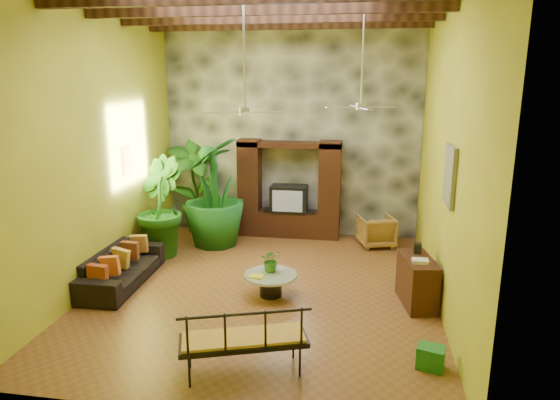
% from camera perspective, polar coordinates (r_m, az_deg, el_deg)
% --- Properties ---
extents(ground, '(7.00, 7.00, 0.00)m').
position_cam_1_polar(ground, '(9.16, -1.86, -10.10)').
color(ground, brown).
rests_on(ground, ground).
extents(back_wall, '(6.00, 0.02, 5.00)m').
position_cam_1_polar(back_wall, '(11.88, 1.33, 8.03)').
color(back_wall, '#999722').
rests_on(back_wall, ground).
extents(left_wall, '(0.02, 7.00, 5.00)m').
position_cam_1_polar(left_wall, '(9.50, -20.12, 5.65)').
color(left_wall, '#999722').
rests_on(left_wall, ground).
extents(right_wall, '(0.02, 7.00, 5.00)m').
position_cam_1_polar(right_wall, '(8.40, 18.58, 4.77)').
color(right_wall, '#999722').
rests_on(right_wall, ground).
extents(stone_accent_wall, '(5.98, 0.10, 4.98)m').
position_cam_1_polar(stone_accent_wall, '(11.82, 1.29, 8.00)').
color(stone_accent_wall, '#33353A').
rests_on(stone_accent_wall, ground).
extents(ceiling_beams, '(5.95, 5.36, 0.22)m').
position_cam_1_polar(ceiling_beams, '(8.42, -2.13, 21.08)').
color(ceiling_beams, '#3B2012').
rests_on(ceiling_beams, ceiling).
extents(entertainment_center, '(2.40, 0.55, 2.30)m').
position_cam_1_polar(entertainment_center, '(11.79, 1.05, 0.41)').
color(entertainment_center, black).
rests_on(entertainment_center, ground).
extents(ceiling_fan_front, '(1.28, 1.28, 1.86)m').
position_cam_1_polar(ceiling_fan_front, '(8.02, -4.05, 11.54)').
color(ceiling_fan_front, '#BCBCC1').
rests_on(ceiling_fan_front, ceiling).
extents(ceiling_fan_back, '(1.28, 1.28, 1.86)m').
position_cam_1_polar(ceiling_fan_back, '(9.40, 9.26, 11.77)').
color(ceiling_fan_back, '#BCBCC1').
rests_on(ceiling_fan_back, ceiling).
extents(wall_art_mask, '(0.06, 0.32, 0.55)m').
position_cam_1_polar(wall_art_mask, '(10.41, -17.09, 4.33)').
color(wall_art_mask, gold).
rests_on(wall_art_mask, left_wall).
extents(wall_art_painting, '(0.06, 0.70, 0.90)m').
position_cam_1_polar(wall_art_painting, '(7.85, 18.85, 2.65)').
color(wall_art_painting, teal).
rests_on(wall_art_painting, right_wall).
extents(sofa, '(0.92, 2.22, 0.64)m').
position_cam_1_polar(sofa, '(9.72, -17.73, -7.29)').
color(sofa, black).
rests_on(sofa, ground).
extents(wicker_armchair, '(0.93, 0.94, 0.69)m').
position_cam_1_polar(wicker_armchair, '(11.45, 10.93, -3.49)').
color(wicker_armchair, brown).
rests_on(wicker_armchair, ground).
extents(tall_plant_a, '(1.44, 1.20, 2.35)m').
position_cam_1_polar(tall_plant_a, '(12.30, -9.80, 1.78)').
color(tall_plant_a, '#215E18').
rests_on(tall_plant_a, ground).
extents(tall_plant_b, '(1.41, 1.48, 2.11)m').
position_cam_1_polar(tall_plant_b, '(10.82, -13.73, -0.76)').
color(tall_plant_b, '#1E6219').
rests_on(tall_plant_b, ground).
extents(tall_plant_c, '(1.42, 1.42, 2.44)m').
position_cam_1_polar(tall_plant_c, '(11.19, -7.52, 0.89)').
color(tall_plant_c, '#175A1C').
rests_on(tall_plant_c, ground).
extents(coffee_table, '(0.92, 0.92, 0.40)m').
position_cam_1_polar(coffee_table, '(8.80, -1.08, -9.33)').
color(coffee_table, black).
rests_on(coffee_table, ground).
extents(centerpiece_plant, '(0.42, 0.38, 0.42)m').
position_cam_1_polar(centerpiece_plant, '(8.78, -0.99, -6.88)').
color(centerpiece_plant, '#2F6C1C').
rests_on(centerpiece_plant, coffee_table).
extents(yellow_tray, '(0.27, 0.21, 0.03)m').
position_cam_1_polar(yellow_tray, '(8.63, -2.72, -8.71)').
color(yellow_tray, yellow).
rests_on(yellow_tray, coffee_table).
extents(iron_bench, '(1.72, 1.10, 0.57)m').
position_cam_1_polar(iron_bench, '(6.55, -4.36, -15.44)').
color(iron_bench, black).
rests_on(iron_bench, ground).
extents(side_console, '(0.64, 1.09, 0.82)m').
position_cam_1_polar(side_console, '(8.74, 15.40, -8.96)').
color(side_console, '#341910').
rests_on(side_console, ground).
extents(green_bin, '(0.41, 0.34, 0.31)m').
position_cam_1_polar(green_bin, '(7.15, 16.84, -16.84)').
color(green_bin, '#1D6E35').
rests_on(green_bin, ground).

